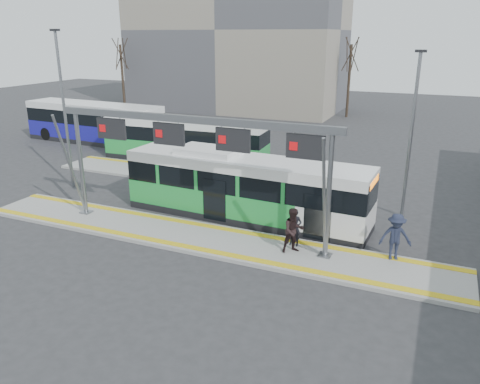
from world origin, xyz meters
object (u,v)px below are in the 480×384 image
object	(u,v)px
hero_bus	(245,188)
gantry	(192,141)
passenger_b	(294,231)
passenger_a	(295,228)
passenger_c	(395,237)

from	to	relation	value
hero_bus	gantry	bearing A→B (deg)	-109.03
passenger_b	passenger_a	bearing A→B (deg)	64.31
hero_bus	passenger_a	size ratio (longest dim) A/B	7.58
gantry	hero_bus	xyz separation A→B (m)	(1.15, 2.91, -2.79)
gantry	hero_bus	bearing A→B (deg)	68.36
passenger_a	passenger_c	distance (m)	3.96
gantry	passenger_a	distance (m)	5.57
gantry	passenger_b	bearing A→B (deg)	-1.23
gantry	passenger_a	world-z (taller)	gantry
hero_bus	passenger_a	distance (m)	4.09
passenger_b	passenger_c	bearing A→B (deg)	-24.18
passenger_a	passenger_b	xyz separation A→B (m)	(0.13, -0.61, 0.13)
hero_bus	passenger_c	world-z (taller)	hero_bus
gantry	hero_bus	distance (m)	4.19
hero_bus	passenger_c	xyz separation A→B (m)	(7.22, -2.06, -0.41)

